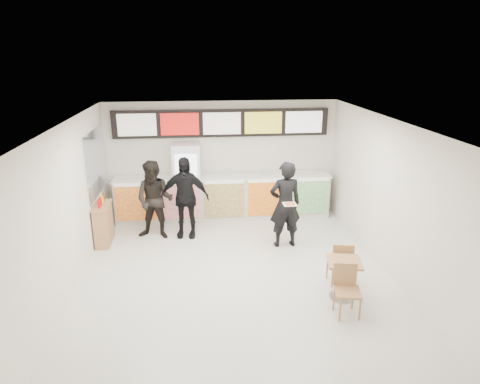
{
  "coord_description": "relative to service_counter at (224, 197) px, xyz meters",
  "views": [
    {
      "loc": [
        -0.67,
        -7.46,
        4.2
      ],
      "look_at": [
        0.23,
        1.2,
        1.32
      ],
      "focal_mm": 32.0,
      "sensor_mm": 36.0,
      "label": 1
    }
  ],
  "objects": [
    {
      "name": "condiment_ledge",
      "position": [
        -2.82,
        -1.31,
        -0.1
      ],
      "size": [
        0.34,
        0.83,
        1.11
      ],
      "color": "#AB7A4E",
      "rests_on": "floor"
    },
    {
      "name": "floor",
      "position": [
        -0.0,
        -3.09,
        -0.57
      ],
      "size": [
        7.0,
        7.0,
        0.0
      ],
      "primitive_type": "plane",
      "color": "beige",
      "rests_on": "ground"
    },
    {
      "name": "pizza_slice",
      "position": [
        1.24,
        -2.3,
        0.58
      ],
      "size": [
        0.36,
        0.36,
        0.02
      ],
      "color": "beige",
      "rests_on": "customer_main"
    },
    {
      "name": "mirror_panel",
      "position": [
        -2.99,
        -0.64,
        1.18
      ],
      "size": [
        0.01,
        2.0,
        1.5
      ],
      "primitive_type": "cube",
      "color": "#B2B7BF",
      "rests_on": "wall_left"
    },
    {
      "name": "menu_board",
      "position": [
        0.0,
        0.32,
        1.88
      ],
      "size": [
        5.5,
        0.14,
        0.7
      ],
      "color": "black",
      "rests_on": "wall_back"
    },
    {
      "name": "ceiling",
      "position": [
        -0.0,
        -3.09,
        2.43
      ],
      "size": [
        7.0,
        7.0,
        0.0
      ],
      "primitive_type": "plane",
      "rotation": [
        3.14,
        0.0,
        0.0
      ],
      "color": "white",
      "rests_on": "wall_back"
    },
    {
      "name": "wall_back",
      "position": [
        -0.0,
        0.41,
        0.93
      ],
      "size": [
        6.0,
        0.0,
        6.0
      ],
      "primitive_type": "plane",
      "rotation": [
        1.57,
        0.0,
        0.0
      ],
      "color": "silver",
      "rests_on": "floor"
    },
    {
      "name": "wall_right",
      "position": [
        3.0,
        -3.09,
        0.93
      ],
      "size": [
        0.0,
        7.0,
        7.0
      ],
      "primitive_type": "plane",
      "rotation": [
        1.57,
        0.0,
        -1.57
      ],
      "color": "silver",
      "rests_on": "floor"
    },
    {
      "name": "service_counter",
      "position": [
        0.0,
        0.0,
        0.0
      ],
      "size": [
        5.56,
        0.77,
        1.14
      ],
      "color": "silver",
      "rests_on": "floor"
    },
    {
      "name": "customer_left",
      "position": [
        -1.66,
        -1.12,
        0.36
      ],
      "size": [
        1.04,
        0.89,
        1.86
      ],
      "primitive_type": "imported",
      "rotation": [
        0.0,
        0.0,
        -0.23
      ],
      "color": "black",
      "rests_on": "floor"
    },
    {
      "name": "wall_left",
      "position": [
        -3.0,
        -3.09,
        0.93
      ],
      "size": [
        0.0,
        7.0,
        7.0
      ],
      "primitive_type": "plane",
      "rotation": [
        1.57,
        0.0,
        1.57
      ],
      "color": "silver",
      "rests_on": "floor"
    },
    {
      "name": "customer_mid",
      "position": [
        -0.97,
        -1.08,
        0.39
      ],
      "size": [
        1.19,
        0.63,
        1.93
      ],
      "primitive_type": "imported",
      "rotation": [
        0.0,
        0.0,
        -0.15
      ],
      "color": "black",
      "rests_on": "floor"
    },
    {
      "name": "cafe_table",
      "position": [
        1.83,
        -4.1,
        -0.07
      ],
      "size": [
        0.68,
        1.53,
        0.87
      ],
      "rotation": [
        0.0,
        0.0,
        -0.19
      ],
      "color": "#AB7A4E",
      "rests_on": "floor"
    },
    {
      "name": "drinks_fridge",
      "position": [
        -0.93,
        0.02,
        0.43
      ],
      "size": [
        0.7,
        0.67,
        2.0
      ],
      "color": "white",
      "rests_on": "floor"
    },
    {
      "name": "customer_main",
      "position": [
        1.24,
        -1.85,
        0.41
      ],
      "size": [
        0.76,
        0.54,
        1.96
      ],
      "primitive_type": "imported",
      "rotation": [
        0.0,
        0.0,
        3.25
      ],
      "color": "black",
      "rests_on": "floor"
    }
  ]
}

